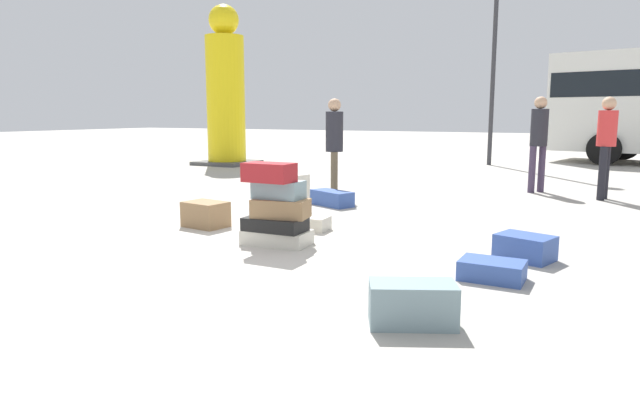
# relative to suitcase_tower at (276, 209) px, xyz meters

# --- Properties ---
(ground_plane) EXTENTS (80.00, 80.00, 0.00)m
(ground_plane) POSITION_rel_suitcase_tower_xyz_m (-0.22, -0.48, -0.39)
(ground_plane) COLOR #ADA89E
(suitcase_tower) EXTENTS (0.75, 0.49, 0.90)m
(suitcase_tower) POSITION_rel_suitcase_tower_xyz_m (0.00, 0.00, 0.00)
(suitcase_tower) COLOR beige
(suitcase_tower) RESTS_ON ground
(suitcase_cream_foreground_far) EXTENTS (0.39, 0.41, 0.54)m
(suitcase_cream_foreground_far) POSITION_rel_suitcase_tower_xyz_m (-0.88, 1.93, -0.12)
(suitcase_cream_foreground_far) COLOR beige
(suitcase_cream_foreground_far) RESTS_ON ground
(suitcase_brown_foreground_near) EXTENTS (0.57, 0.45, 0.32)m
(suitcase_brown_foreground_near) POSITION_rel_suitcase_tower_xyz_m (-1.31, 0.43, -0.23)
(suitcase_brown_foreground_near) COLOR olive
(suitcase_brown_foreground_near) RESTS_ON ground
(suitcase_slate_right_side) EXTENTS (0.65, 0.51, 0.29)m
(suitcase_slate_right_side) POSITION_rel_suitcase_tower_xyz_m (2.03, -1.57, -0.24)
(suitcase_slate_right_side) COLOR gray
(suitcase_slate_right_side) RESTS_ON ground
(suitcase_navy_white_trunk) EXTENTS (0.60, 0.51, 0.24)m
(suitcase_navy_white_trunk) POSITION_rel_suitcase_tower_xyz_m (2.49, 0.57, -0.27)
(suitcase_navy_white_trunk) COLOR #334F99
(suitcase_navy_white_trunk) RESTS_ON ground
(suitcase_cream_left_side) EXTENTS (0.71, 0.36, 0.17)m
(suitcase_cream_left_side) POSITION_rel_suitcase_tower_xyz_m (-0.17, 0.85, -0.31)
(suitcase_cream_left_side) COLOR beige
(suitcase_cream_left_side) RESTS_ON ground
(suitcase_navy_behind_tower) EXTENTS (0.54, 0.37, 0.17)m
(suitcase_navy_behind_tower) POSITION_rel_suitcase_tower_xyz_m (2.32, -0.26, -0.31)
(suitcase_navy_behind_tower) COLOR #334F99
(suitcase_navy_behind_tower) RESTS_ON ground
(suitcase_navy_upright_blue) EXTENTS (0.77, 0.58, 0.23)m
(suitcase_navy_upright_blue) POSITION_rel_suitcase_tower_xyz_m (-0.61, 2.63, -0.27)
(suitcase_navy_upright_blue) COLOR #334F99
(suitcase_navy_upright_blue) RESTS_ON ground
(person_bearded_onlooker) EXTENTS (0.30, 0.32, 1.67)m
(person_bearded_onlooker) POSITION_rel_suitcase_tower_xyz_m (-1.03, 3.58, 0.60)
(person_bearded_onlooker) COLOR brown
(person_bearded_onlooker) RESTS_ON ground
(person_tourist_with_camera) EXTENTS (0.30, 0.34, 1.69)m
(person_tourist_with_camera) POSITION_rel_suitcase_tower_xyz_m (3.13, 5.27, 0.62)
(person_tourist_with_camera) COLOR black
(person_tourist_with_camera) RESTS_ON ground
(person_passerby_in_red) EXTENTS (0.30, 0.30, 1.72)m
(person_passerby_in_red) POSITION_rel_suitcase_tower_xyz_m (2.04, 5.67, 0.64)
(person_passerby_in_red) COLOR #3F334C
(person_passerby_in_red) RESTS_ON ground
(yellow_dummy_statue) EXTENTS (1.49, 1.49, 4.37)m
(yellow_dummy_statue) POSITION_rel_suitcase_tower_xyz_m (-6.41, 7.75, 1.56)
(yellow_dummy_statue) COLOR yellow
(yellow_dummy_statue) RESTS_ON ground
(lamp_post) EXTENTS (0.36, 0.36, 6.80)m
(lamp_post) POSITION_rel_suitcase_tower_xyz_m (0.24, 10.97, 3.98)
(lamp_post) COLOR #333338
(lamp_post) RESTS_ON ground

